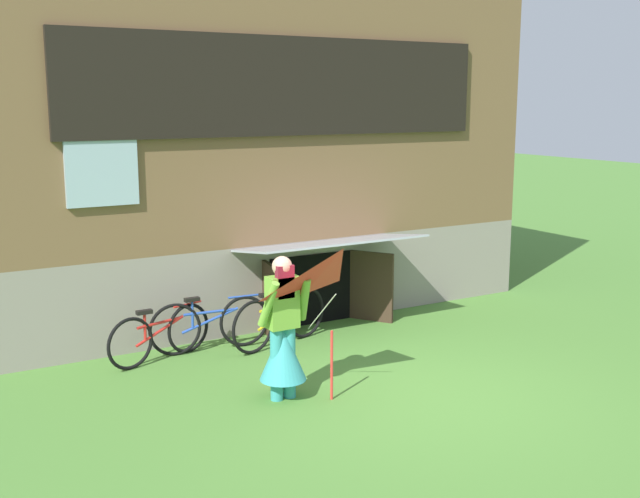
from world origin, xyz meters
name	(u,v)px	position (x,y,z in m)	size (l,w,h in m)	color
ground_plane	(412,392)	(0.00, 0.00, 0.00)	(60.00, 60.00, 0.00)	#4C7F33
log_house	(209,132)	(0.00, 5.78, 2.74)	(8.73, 6.69, 5.49)	gray
person	(283,340)	(-1.36, 0.58, 0.68)	(0.61, 0.52, 1.62)	teal
kite	(343,288)	(-0.92, 0.04, 1.32)	(1.08, 1.05, 1.64)	red
bicycle_yellow	(280,318)	(-0.49, 2.31, 0.38)	(1.64, 0.51, 0.77)	black
bicycle_blue	(210,324)	(-1.39, 2.57, 0.37)	(1.65, 0.20, 0.75)	black
bicycle_red	(160,334)	(-2.10, 2.52, 0.35)	(1.50, 0.50, 0.71)	black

